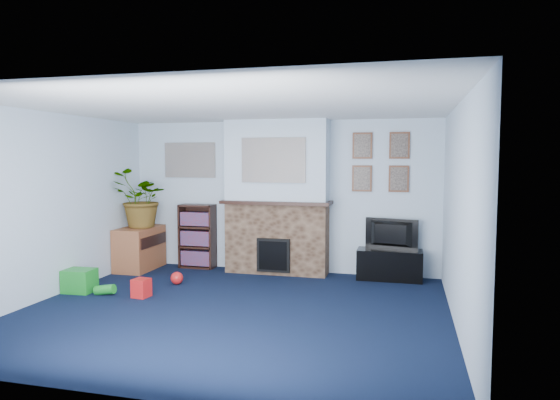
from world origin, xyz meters
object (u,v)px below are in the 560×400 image
(tv_stand, at_px, (390,265))
(television, at_px, (390,234))
(bookshelf, at_px, (198,237))
(sideboard, at_px, (140,248))

(tv_stand, xyz_separation_m, television, (0.00, 0.02, 0.45))
(bookshelf, xyz_separation_m, sideboard, (-0.87, -0.36, -0.15))
(bookshelf, distance_m, sideboard, 0.95)
(tv_stand, relative_size, television, 1.20)
(tv_stand, distance_m, bookshelf, 3.13)
(television, xyz_separation_m, bookshelf, (-3.12, 0.06, -0.18))
(television, distance_m, sideboard, 4.01)
(tv_stand, relative_size, bookshelf, 0.91)
(bookshelf, relative_size, sideboard, 1.18)
(television, bearing_deg, sideboard, 17.00)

